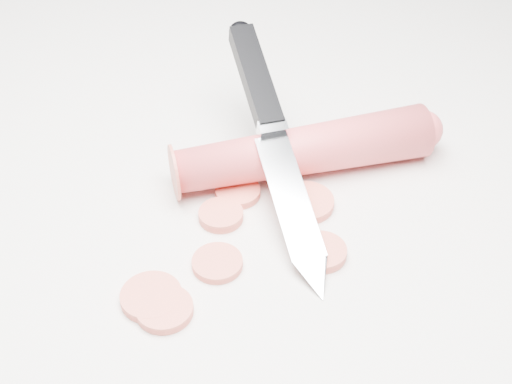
# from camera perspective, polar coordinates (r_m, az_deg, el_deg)

# --- Properties ---
(ground) EXTENTS (2.40, 2.40, 0.00)m
(ground) POSITION_cam_1_polar(r_m,az_deg,el_deg) (0.50, 0.35, -0.67)
(ground) COLOR silver
(ground) RESTS_ON ground
(carrot) EXTENTS (0.18, 0.13, 0.03)m
(carrot) POSITION_cam_1_polar(r_m,az_deg,el_deg) (0.51, 3.78, 3.34)
(carrot) COLOR #DF4147
(carrot) RESTS_ON ground
(carrot_slice_0) EXTENTS (0.03, 0.03, 0.01)m
(carrot_slice_0) POSITION_cam_1_polar(r_m,az_deg,el_deg) (0.43, -7.34, -9.28)
(carrot_slice_0) COLOR #DC5945
(carrot_slice_0) RESTS_ON ground
(carrot_slice_1) EXTENTS (0.03, 0.03, 0.01)m
(carrot_slice_1) POSITION_cam_1_polar(r_m,az_deg,el_deg) (0.48, -2.83, -1.86)
(carrot_slice_1) COLOR #DC5945
(carrot_slice_1) RESTS_ON ground
(carrot_slice_2) EXTENTS (0.03, 0.03, 0.01)m
(carrot_slice_2) POSITION_cam_1_polar(r_m,az_deg,el_deg) (0.46, 5.23, -4.81)
(carrot_slice_2) COLOR #DC5945
(carrot_slice_2) RESTS_ON ground
(carrot_slice_3) EXTENTS (0.03, 0.03, 0.01)m
(carrot_slice_3) POSITION_cam_1_polar(r_m,az_deg,el_deg) (0.45, -3.12, -5.70)
(carrot_slice_3) COLOR #DC5945
(carrot_slice_3) RESTS_ON ground
(carrot_slice_4) EXTENTS (0.04, 0.04, 0.01)m
(carrot_slice_4) POSITION_cam_1_polar(r_m,az_deg,el_deg) (0.49, 4.00, -0.84)
(carrot_slice_4) COLOR #DC5945
(carrot_slice_4) RESTS_ON ground
(carrot_slice_5) EXTENTS (0.03, 0.03, 0.01)m
(carrot_slice_5) POSITION_cam_1_polar(r_m,az_deg,el_deg) (0.50, -1.46, -0.00)
(carrot_slice_5) COLOR #DC5945
(carrot_slice_5) RESTS_ON ground
(carrot_slice_6) EXTENTS (0.04, 0.04, 0.01)m
(carrot_slice_6) POSITION_cam_1_polar(r_m,az_deg,el_deg) (0.44, -8.38, -8.30)
(carrot_slice_6) COLOR #DC5945
(carrot_slice_6) RESTS_ON ground
(kitchen_knife) EXTENTS (0.14, 0.20, 0.08)m
(kitchen_knife) POSITION_cam_1_polar(r_m,az_deg,el_deg) (0.48, 1.73, 4.01)
(kitchen_knife) COLOR silver
(kitchen_knife) RESTS_ON ground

